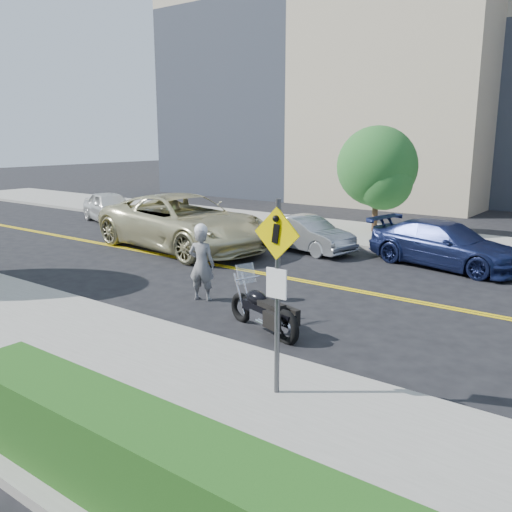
{
  "coord_description": "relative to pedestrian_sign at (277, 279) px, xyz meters",
  "views": [
    {
      "loc": [
        8.58,
        -12.68,
        4.03
      ],
      "look_at": [
        0.95,
        -2.5,
        1.2
      ],
      "focal_mm": 38.0,
      "sensor_mm": 36.0,
      "label": 1
    }
  ],
  "objects": [
    {
      "name": "pedestrian_sign",
      "position": [
        0.0,
        0.0,
        0.0
      ],
      "size": [
        0.78,
        0.08,
        3.0
      ],
      "color": "#4C4C51",
      "rests_on": "sidewalk_near"
    },
    {
      "name": "sidewalk_far",
      "position": [
        -4.2,
        13.81,
        -1.89
      ],
      "size": [
        60.0,
        5.0,
        0.15
      ],
      "primitive_type": "cube",
      "color": "#9E9B91",
      "rests_on": "ground_plane"
    },
    {
      "name": "motorcyclist",
      "position": [
        -4.52,
        3.26,
        -0.99
      ],
      "size": [
        0.77,
        0.63,
        1.94
      ],
      "rotation": [
        0.0,
        0.0,
        3.47
      ],
      "color": "#9C9CA0",
      "rests_on": "ground"
    },
    {
      "name": "motorcycle",
      "position": [
        -1.98,
        2.37,
        -1.29
      ],
      "size": [
        2.3,
        1.3,
        1.34
      ],
      "primitive_type": null,
      "rotation": [
        0.0,
        0.0,
        -0.3
      ],
      "color": "black",
      "rests_on": "ground"
    },
    {
      "name": "parked_car_blue",
      "position": [
        -0.84,
        10.48,
        -1.25
      ],
      "size": [
        5.18,
        2.88,
        1.42
      ],
      "primitive_type": "imported",
      "rotation": [
        0.0,
        0.0,
        1.38
      ],
      "color": "navy",
      "rests_on": "ground"
    },
    {
      "name": "ground_plane",
      "position": [
        -4.2,
        6.31,
        -1.96
      ],
      "size": [
        120.0,
        120.0,
        0.0
      ],
      "primitive_type": "plane",
      "color": "black",
      "rests_on": "ground"
    },
    {
      "name": "sidewalk_near",
      "position": [
        -4.2,
        -1.19,
        -1.89
      ],
      "size": [
        60.0,
        5.0,
        0.15
      ],
      "primitive_type": "cube",
      "color": "#9E9B91",
      "rests_on": "ground_plane"
    },
    {
      "name": "parked_car_silver",
      "position": [
        -5.57,
        9.88,
        -1.34
      ],
      "size": [
        3.97,
        2.08,
        1.24
      ],
      "primitive_type": "imported",
      "rotation": [
        0.0,
        0.0,
        1.36
      ],
      "color": "#989C9F",
      "rests_on": "ground"
    },
    {
      "name": "tree_far_a",
      "position": [
        -5.01,
        14.37,
        0.85
      ],
      "size": [
        3.25,
        3.25,
        4.45
      ],
      "rotation": [
        0.0,
        0.0,
        0.07
      ],
      "color": "#382619",
      "rests_on": "ground"
    },
    {
      "name": "building_left",
      "position": [
        -14.2,
        28.31,
        10.54
      ],
      "size": [
        22.0,
        14.0,
        25.0
      ],
      "primitive_type": "cube",
      "color": "tan",
      "rests_on": "ground_plane"
    },
    {
      "name": "parked_car_white",
      "position": [
        -16.46,
        9.91,
        -1.24
      ],
      "size": [
        4.58,
        3.09,
        1.45
      ],
      "primitive_type": "imported",
      "rotation": [
        0.0,
        0.0,
        1.21
      ],
      "color": "silver",
      "rests_on": "ground"
    },
    {
      "name": "suv",
      "position": [
        -9.29,
        7.52,
        -0.98
      ],
      "size": [
        7.46,
        4.18,
        1.97
      ],
      "primitive_type": "imported",
      "rotation": [
        0.0,
        0.0,
        1.44
      ],
      "color": "beige",
      "rests_on": "ground"
    }
  ]
}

